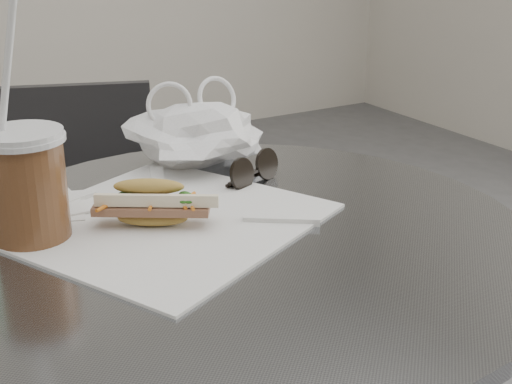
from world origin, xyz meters
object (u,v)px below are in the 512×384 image
sunglasses (253,171)px  drink_can (6,189)px  chair_far (90,288)px  banh_mi (151,204)px  iced_coffee (27,184)px

sunglasses → drink_can: drink_can is taller
chair_far → sunglasses: 0.67m
banh_mi → drink_can: 0.18m
iced_coffee → banh_mi: bearing=-16.4°
drink_can → banh_mi: bearing=-19.5°
iced_coffee → drink_can: 0.03m
iced_coffee → drink_can: iced_coffee is taller
chair_far → drink_can: (-0.24, -0.54, 0.46)m
chair_far → sunglasses: (0.11, -0.52, 0.41)m
drink_can → iced_coffee: bearing=-36.6°
chair_far → iced_coffee: iced_coffee is taller
sunglasses → drink_can: 0.36m
banh_mi → chair_far: bearing=114.5°
banh_mi → iced_coffee: size_ratio=0.63×
sunglasses → iced_coffee: bearing=164.7°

